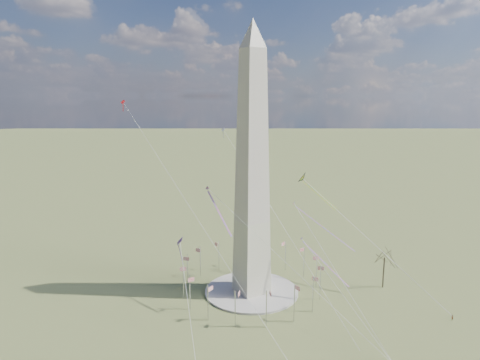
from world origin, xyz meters
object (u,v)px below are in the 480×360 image
washington_monument (252,170)px  kite_delta_black (305,180)px  tree_near (385,255)px  person_east (452,318)px

washington_monument → kite_delta_black: bearing=8.1°
tree_near → kite_delta_black: 42.86m
tree_near → person_east: bearing=-90.7°
kite_delta_black → washington_monument: bearing=-16.7°
person_east → kite_delta_black: (-17.82, 57.37, 39.56)m
tree_near → kite_delta_black: kite_delta_black is taller
tree_near → kite_delta_black: size_ratio=1.10×
kite_delta_black → tree_near: bearing=98.5°
tree_near → washington_monument: bearing=153.1°
person_east → kite_delta_black: size_ratio=0.11×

